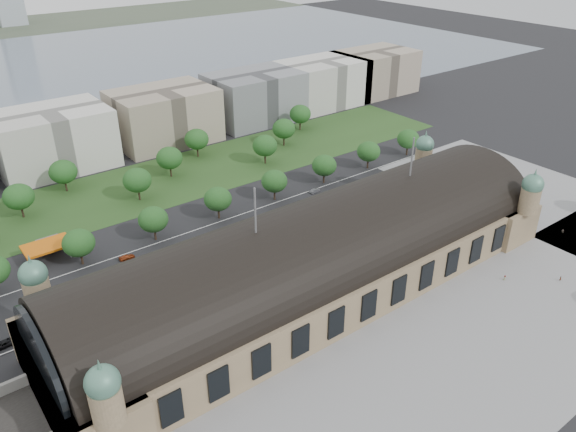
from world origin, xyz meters
TOP-DOWN VIEW (x-y plane):
  - ground at (0.00, 0.00)m, footprint 900.00×900.00m
  - station at (0.00, 0.00)m, footprint 150.00×48.40m
  - plaza_south at (10.00, -44.00)m, footprint 190.00×48.00m
  - plaza_east at (103.00, 0.00)m, footprint 56.00×100.00m
  - road_slab at (-20.00, 38.00)m, footprint 260.00×26.00m
  - grass_belt at (-15.00, 93.00)m, footprint 300.00×45.00m
  - petrol_station at (-53.91, 65.28)m, footprint 14.00×13.00m
  - lake at (0.00, 298.00)m, footprint 700.00×320.00m
  - office_3 at (-30.00, 133.00)m, footprint 45.00×32.00m
  - office_4 at (20.00, 133.00)m, footprint 45.00×32.00m
  - office_5 at (70.00, 133.00)m, footprint 45.00×32.00m
  - office_6 at (115.00, 133.00)m, footprint 45.00×32.00m
  - office_7 at (155.00, 133.00)m, footprint 45.00×32.00m
  - tree_row_3 at (-48.00, 53.00)m, footprint 9.60×9.60m
  - tree_row_4 at (-24.00, 53.00)m, footprint 9.60×9.60m
  - tree_row_5 at (0.00, 53.00)m, footprint 9.60×9.60m
  - tree_row_6 at (24.00, 53.00)m, footprint 9.60×9.60m
  - tree_row_7 at (48.00, 53.00)m, footprint 9.60×9.60m
  - tree_row_8 at (72.00, 53.00)m, footprint 9.60×9.60m
  - tree_row_9 at (96.00, 53.00)m, footprint 9.60×9.60m
  - tree_belt_4 at (-54.00, 95.00)m, footprint 10.40×10.40m
  - tree_belt_5 at (-35.00, 107.00)m, footprint 10.40×10.40m
  - tree_belt_6 at (-16.00, 83.00)m, footprint 10.40×10.40m
  - tree_belt_7 at (3.00, 95.00)m, footprint 10.40×10.40m
  - tree_belt_8 at (22.00, 107.00)m, footprint 10.40×10.40m
  - tree_belt_9 at (41.00, 83.00)m, footprint 10.40×10.40m
  - tree_belt_10 at (60.00, 95.00)m, footprint 10.40×10.40m
  - tree_belt_11 at (79.00, 107.00)m, footprint 10.40×10.40m
  - traffic_car_2 at (-76.51, 28.20)m, footprint 5.90×3.07m
  - traffic_car_3 at (-36.23, 47.48)m, footprint 4.91×2.15m
  - traffic_car_5 at (39.63, 48.47)m, footprint 4.54×1.92m
  - traffic_car_6 at (76.83, 29.16)m, footprint 5.68×2.66m
  - parked_car_0 at (-58.64, 21.00)m, footprint 4.76×4.02m
  - parked_car_1 at (-69.58, 25.00)m, footprint 6.48×5.33m
  - parked_car_2 at (-68.53, 24.03)m, footprint 5.93×4.34m
  - parked_car_3 at (-39.55, 21.00)m, footprint 4.44×3.17m
  - parked_car_4 at (-26.39, 25.00)m, footprint 4.62×3.98m
  - parked_car_5 at (-38.54, 21.00)m, footprint 6.26×4.68m
  - parked_car_6 at (-32.76, 21.00)m, footprint 5.02×3.62m
  - bus_west at (-12.45, 31.06)m, footprint 12.42×3.95m
  - bus_mid at (23.04, 30.98)m, footprint 13.00×3.29m
  - bus_east at (27.59, 29.59)m, footprint 13.41×4.34m
  - pedestrian_0 at (46.08, -29.59)m, footprint 0.91×0.74m
  - pedestrian_1 at (58.44, -39.61)m, footprint 0.58×0.69m
  - pedestrian_2 at (85.23, -25.27)m, footprint 0.74×0.92m

SIDE VIEW (x-z plane):
  - ground at x=0.00m, z-range 0.00..0.00m
  - plaza_south at x=10.00m, z-range -0.06..0.06m
  - plaza_east at x=103.00m, z-range -0.06..0.06m
  - road_slab at x=-20.00m, z-range -0.05..0.05m
  - grass_belt at x=-15.00m, z-range -0.05..0.05m
  - lake at x=0.00m, z-range -0.04..0.04m
  - parked_car_6 at x=-32.76m, z-range 0.00..1.35m
  - parked_car_3 at x=-39.55m, z-range 0.00..1.40m
  - traffic_car_3 at x=-36.23m, z-range 0.00..1.40m
  - traffic_car_5 at x=39.63m, z-range 0.00..1.46m
  - parked_car_4 at x=-26.39m, z-range 0.00..1.50m
  - parked_car_0 at x=-58.64m, z-range 0.00..1.54m
  - traffic_car_6 at x=76.83m, z-range 0.00..1.57m
  - parked_car_5 at x=-38.54m, z-range 0.00..1.58m
  - traffic_car_2 at x=-76.51m, z-range 0.00..1.59m
  - parked_car_2 at x=-68.53m, z-range 0.00..1.60m
  - pedestrian_1 at x=58.44m, z-range 0.00..1.61m
  - pedestrian_0 at x=46.08m, z-range 0.00..1.62m
  - parked_car_1 at x=-69.58m, z-range 0.00..1.64m
  - pedestrian_2 at x=85.23m, z-range 0.00..1.65m
  - bus_west at x=-12.45m, z-range 0.00..3.40m
  - bus_mid at x=23.04m, z-range 0.00..3.61m
  - bus_east at x=27.59m, z-range 0.00..3.67m
  - petrol_station at x=-53.91m, z-range 0.42..5.47m
  - tree_row_3 at x=-48.00m, z-range 1.67..13.19m
  - tree_row_4 at x=-24.00m, z-range 1.67..13.19m
  - tree_row_5 at x=0.00m, z-range 1.67..13.19m
  - tree_row_6 at x=24.00m, z-range 1.67..13.19m
  - tree_row_7 at x=48.00m, z-range 1.67..13.19m
  - tree_row_8 at x=72.00m, z-range 1.67..13.19m
  - tree_row_9 at x=96.00m, z-range 1.67..13.19m
  - tree_belt_4 at x=-54.00m, z-range 1.81..14.29m
  - tree_belt_5 at x=-35.00m, z-range 1.81..14.29m
  - tree_belt_6 at x=-16.00m, z-range 1.81..14.29m
  - tree_belt_7 at x=3.00m, z-range 1.81..14.29m
  - tree_belt_8 at x=22.00m, z-range 1.81..14.29m
  - tree_belt_9 at x=41.00m, z-range 1.81..14.29m
  - tree_belt_10 at x=60.00m, z-range 1.81..14.29m
  - tree_belt_11 at x=79.00m, z-range 1.81..14.29m
  - station at x=0.00m, z-range -11.87..32.43m
  - office_3 at x=-30.00m, z-range 0.00..24.00m
  - office_4 at x=20.00m, z-range 0.00..24.00m
  - office_5 at x=70.00m, z-range 0.00..24.00m
  - office_6 at x=115.00m, z-range 0.00..24.00m
  - office_7 at x=155.00m, z-range 0.00..24.00m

